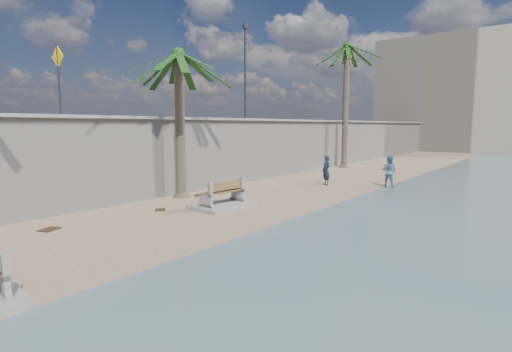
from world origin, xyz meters
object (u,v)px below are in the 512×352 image
Objects in this scene: palm_mid at (178,56)px; person_a at (326,168)px; bench_far at (222,196)px; person_b at (389,170)px; palm_back at (347,48)px.

person_a is (3.47, 7.24, -5.29)m from palm_mid.
palm_mid reaches higher than person_a.
bench_far is 1.37× the size of person_b.
palm_back is at bearing 88.82° from palm_mid.
palm_back is at bearing 98.95° from bench_far.
palm_back is 5.43× the size of person_b.
person_a is at bearing -70.57° from palm_back.
person_a reaches higher than person_b.
person_b is (6.36, 8.73, -5.29)m from palm_mid.
palm_back is 5.42× the size of person_a.
palm_mid reaches higher than bench_far.
bench_far is at bearing -9.62° from palm_mid.
bench_far is 0.25× the size of palm_back.
person_b is (2.89, 1.49, -0.00)m from person_a.
bench_far is 9.85m from person_b.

